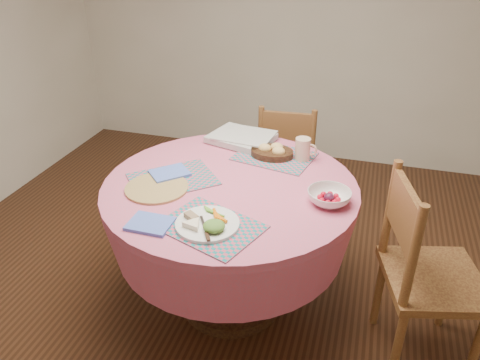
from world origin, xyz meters
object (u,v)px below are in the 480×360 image
Objects in this scene: dinner_plate at (209,223)px; fruit_bowl at (329,197)px; chair_right at (423,271)px; chair_back at (287,160)px; dining_table at (230,218)px; wicker_trivet at (157,188)px; bread_bowl at (272,151)px; latte_mug at (303,149)px.

fruit_bowl is at bearing 36.51° from dinner_plate.
chair_right is 1.11× the size of chair_back.
fruit_bowl is (0.48, -0.04, 0.22)m from dining_table.
wicker_trivet is 0.67m from bread_bowl.
wicker_trivet is at bearing 146.18° from dinner_plate.
wicker_trivet is at bearing -132.15° from bread_bowl.
chair_right is 3.18× the size of wicker_trivet.
bread_bowl is at bearing 47.85° from wicker_trivet.
chair_right is 0.84m from latte_mug.
chair_back is 7.34× the size of latte_mug.
latte_mug is (0.27, 0.73, 0.04)m from dinner_plate.
dining_table is 0.53m from fruit_bowl.
latte_mug is (0.18, -0.57, 0.36)m from chair_back.
dining_table is 4.63× the size of dinner_plate.
latte_mug reaches higher than dinner_plate.
bread_bowl is 1.96× the size of latte_mug.
latte_mug is (-0.64, 0.44, 0.32)m from chair_right.
dining_table is 10.54× the size of latte_mug.
latte_mug is at bearing 2.88° from bread_bowl.
fruit_bowl is (0.37, -0.97, 0.33)m from chair_back.
bread_bowl is (0.02, -0.58, 0.33)m from chair_back.
latte_mug reaches higher than bread_bowl.
latte_mug is at bearing 39.44° from wicker_trivet.
wicker_trivet is 1.30× the size of bread_bowl.
chair_back is 0.67m from bread_bowl.
dining_table is at bearing 79.03° from chair_back.
chair_right is 1.30m from chair_back.
latte_mug is at bearing 115.16° from fruit_bowl.
chair_right reaches higher than fruit_bowl.
wicker_trivet is (-1.25, -0.06, 0.26)m from chair_right.
dinner_plate reaches higher than dining_table.
latte_mug reaches higher than wicker_trivet.
fruit_bowl is (0.80, 0.10, 0.02)m from wicker_trivet.
dining_table is 0.94m from chair_back.
fruit_bowl reaches higher than wicker_trivet.
chair_right reaches higher than dinner_plate.
bread_bowl is 0.17m from latte_mug.
bread_bowl is 0.52m from fruit_bowl.
dining_table is at bearing 24.34° from wicker_trivet.
latte_mug reaches higher than dining_table.
dinner_plate is at bearing -98.08° from bread_bowl.
dining_table is 0.43m from dinner_plate.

